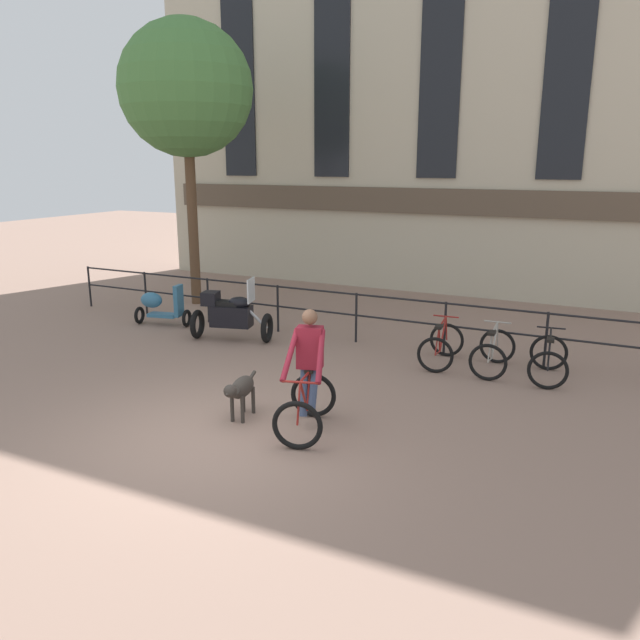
# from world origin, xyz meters

# --- Properties ---
(ground_plane) EXTENTS (60.00, 60.00, 0.00)m
(ground_plane) POSITION_xyz_m (0.00, 0.00, 0.00)
(ground_plane) COLOR #8E7060
(canal_railing) EXTENTS (15.05, 0.05, 1.05)m
(canal_railing) POSITION_xyz_m (-0.00, 5.20, 0.71)
(canal_railing) COLOR black
(canal_railing) RESTS_ON ground_plane
(building_facade) EXTENTS (18.00, 0.72, 11.94)m
(building_facade) POSITION_xyz_m (0.00, 10.99, 5.95)
(building_facade) COLOR #BCB299
(building_facade) RESTS_ON ground_plane
(cyclist_with_bike) EXTENTS (0.97, 1.31, 1.70)m
(cyclist_with_bike) POSITION_xyz_m (1.08, 0.90, 0.76)
(cyclist_with_bike) COLOR black
(cyclist_with_bike) RESTS_ON ground_plane
(dog) EXTENTS (0.34, 1.00, 0.65)m
(dog) POSITION_xyz_m (0.05, 0.77, 0.46)
(dog) COLOR #332D28
(dog) RESTS_ON ground_plane
(parked_motorcycle) EXTENTS (1.77, 1.01, 1.35)m
(parked_motorcycle) POSITION_xyz_m (-2.42, 4.16, 0.56)
(parked_motorcycle) COLOR black
(parked_motorcycle) RESTS_ON ground_plane
(parked_bicycle_near_lamp) EXTENTS (0.73, 1.15, 0.86)m
(parked_bicycle_near_lamp) POSITION_xyz_m (1.99, 4.54, 0.36)
(parked_bicycle_near_lamp) COLOR black
(parked_bicycle_near_lamp) RESTS_ON ground_plane
(parked_bicycle_mid_left) EXTENTS (0.70, 1.13, 0.86)m
(parked_bicycle_mid_left) POSITION_xyz_m (2.94, 4.54, 0.36)
(parked_bicycle_mid_left) COLOR black
(parked_bicycle_mid_left) RESTS_ON ground_plane
(parked_bicycle_mid_right) EXTENTS (0.77, 1.17, 0.86)m
(parked_bicycle_mid_right) POSITION_xyz_m (3.88, 4.54, 0.36)
(parked_bicycle_mid_right) COLOR black
(parked_bicycle_mid_right) RESTS_ON ground_plane
(parked_scooter) EXTENTS (1.34, 0.66, 0.96)m
(parked_scooter) POSITION_xyz_m (-4.58, 4.50, 0.46)
(parked_scooter) COLOR black
(parked_scooter) RESTS_ON ground_plane
(tree_canalside_left) EXTENTS (3.29, 3.29, 7.05)m
(tree_canalside_left) POSITION_xyz_m (-5.26, 6.72, 5.38)
(tree_canalside_left) COLOR brown
(tree_canalside_left) RESTS_ON ground_plane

